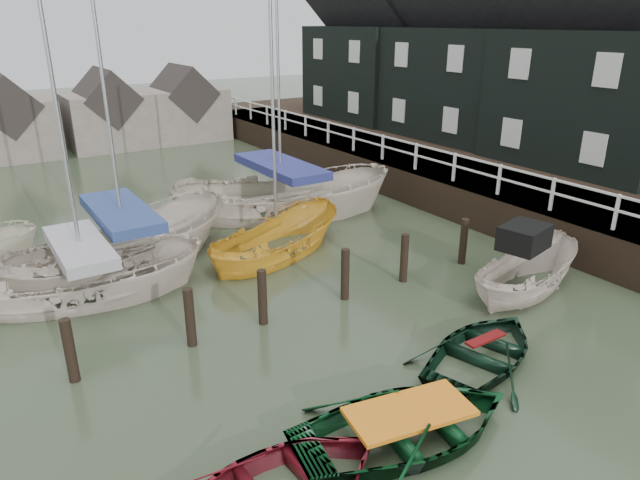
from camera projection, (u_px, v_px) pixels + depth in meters
ground at (380, 367)px, 12.01m from camera, size 120.00×120.00×0.00m
pier at (408, 173)px, 24.38m from camera, size 3.04×32.00×2.70m
land_strip at (495, 172)px, 27.44m from camera, size 14.00×38.00×1.50m
quay_houses at (534, 49)px, 24.33m from camera, size 6.52×28.14×10.01m
mooring_pilings at (266, 304)px, 13.61m from camera, size 13.72×0.22×1.80m
far_sheds at (104, 114)px, 32.11m from camera, size 14.00×4.08×4.39m
rowboat_green at (408, 440)px, 9.92m from camera, size 4.60×3.65×0.86m
rowboat_dkgreen at (483, 361)px, 12.23m from camera, size 4.21×3.52×0.75m
motorboat at (523, 287)px, 15.42m from camera, size 4.71×2.63×2.65m
sailboat_a at (87, 295)px, 15.03m from camera, size 6.51×3.65×10.75m
sailboat_b at (127, 264)px, 16.95m from camera, size 7.78×4.88×12.07m
sailboat_c at (277, 252)px, 17.92m from camera, size 5.87×3.90×10.88m
sailboat_d at (282, 213)px, 21.44m from camera, size 8.66×6.06×13.50m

